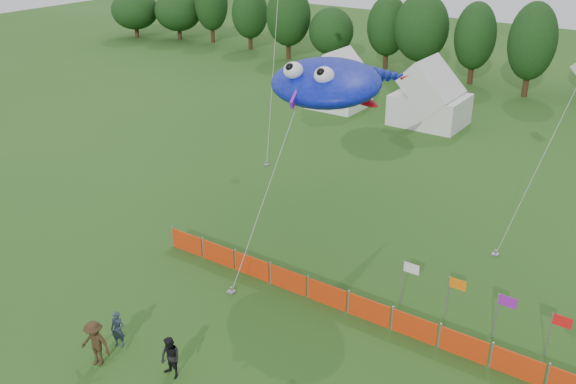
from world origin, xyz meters
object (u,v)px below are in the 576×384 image
Objects in this scene: barrier_fence at (347,302)px; spectator_b at (170,358)px; tent_right at (430,100)px; spectator_a at (118,329)px; stingray_kite at (331,80)px; tent_left at (339,85)px; spectator_c at (95,343)px.

spectator_b is (-3.23, -7.04, 0.33)m from barrier_fence.
spectator_a is at bearing -87.95° from tent_right.
stingray_kite is (2.37, 11.37, 7.61)m from spectator_a.
tent_left is at bearing 83.74° from spectator_a.
tent_left is 33.35m from spectator_a.
tent_right is at bearing 99.64° from stingray_kite.
spectator_a reaches higher than barrier_fence.
tent_left is 2.78× the size of spectator_a.
barrier_fence is at bearing -58.77° from tent_left.
spectator_c is at bearing -152.69° from spectator_b.
tent_left is 2.27× the size of spectator_c.
spectator_c is at bearing -99.99° from stingray_kite.
stingray_kite is (2.21, 12.57, 7.44)m from spectator_c.
spectator_a is 0.92× the size of spectator_b.
spectator_b reaches higher than barrier_fence.
tent_left is 2.57× the size of spectator_b.
tent_left is 34.37m from spectator_b.
barrier_fence is 1.42× the size of stingray_kite.
tent_right is 33.31m from spectator_c.
tent_left reaches higher than spectator_c.
barrier_fence is at bearing 26.32° from spectator_a.
spectator_a is 1.22m from spectator_c.
barrier_fence is 10.65× the size of spectator_c.
spectator_c is (-5.97, -8.12, 0.43)m from barrier_fence.
tent_right is 32.47m from spectator_b.
stingray_kite reaches higher than spectator_b.
spectator_b is (4.04, -32.20, -1.09)m from tent_right.
tent_right is at bearing 0.13° from tent_left.
tent_right is 32.12m from spectator_a.
stingray_kite reaches higher than spectator_a.
spectator_b is 0.12× the size of stingray_kite.
spectator_b is at bearing -69.54° from tent_left.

